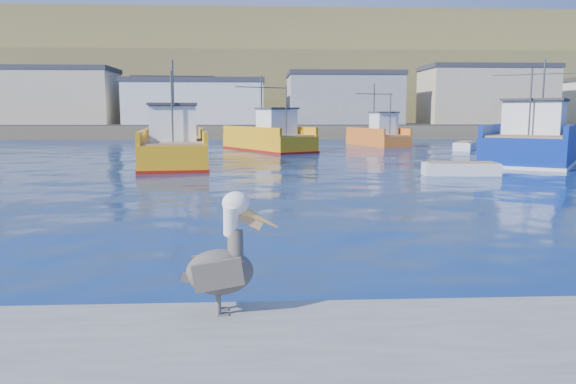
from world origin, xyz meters
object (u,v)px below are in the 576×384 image
at_px(trawler_yellow_a, 174,148).
at_px(trawler_blue, 537,144).
at_px(boat_orange, 379,135).
at_px(skiff_mid, 461,170).
at_px(trawler_yellow_b, 269,139).
at_px(pelican, 223,262).
at_px(skiff_far, 465,147).

relative_size(trawler_yellow_a, trawler_blue, 0.84).
bearing_deg(boat_orange, skiff_mid, -93.10).
xyz_separation_m(trawler_yellow_b, pelican, (-1.40, -40.34, 0.20)).
bearing_deg(trawler_yellow_b, skiff_far, 0.37).
relative_size(trawler_yellow_b, skiff_far, 2.55).
distance_m(trawler_yellow_a, skiff_far, 26.41).
xyz_separation_m(skiff_far, pelican, (-18.34, -40.45, 0.91)).
height_order(trawler_yellow_a, pelican, trawler_yellow_a).
bearing_deg(skiff_far, trawler_yellow_a, -150.64).
bearing_deg(trawler_yellow_b, pelican, -91.99).
relative_size(skiff_mid, pelican, 2.37).
relative_size(trawler_yellow_b, skiff_mid, 2.81).
distance_m(trawler_yellow_a, pelican, 27.90).
xyz_separation_m(trawler_yellow_a, skiff_mid, (15.51, -6.64, -0.78)).
height_order(trawler_yellow_b, trawler_blue, trawler_blue).
xyz_separation_m(trawler_yellow_b, trawler_blue, (17.28, -11.72, 0.18)).
distance_m(trawler_yellow_b, pelican, 40.36).
bearing_deg(trawler_blue, trawler_yellow_a, -177.28).
height_order(trawler_yellow_a, trawler_blue, trawler_blue).
height_order(trawler_yellow_b, pelican, trawler_yellow_b).
relative_size(skiff_far, pelican, 2.62).
xyz_separation_m(trawler_yellow_a, trawler_yellow_b, (6.08, 12.83, -0.05)).
bearing_deg(trawler_blue, skiff_far, 91.66).
relative_size(trawler_yellow_b, pelican, 6.67).
distance_m(trawler_yellow_b, skiff_mid, 21.65).
relative_size(trawler_yellow_b, boat_orange, 1.29).
bearing_deg(skiff_far, pelican, -114.39).
bearing_deg(pelican, trawler_yellow_a, 99.65).
distance_m(trawler_yellow_a, trawler_blue, 23.38).
xyz_separation_m(trawler_yellow_b, boat_orange, (10.86, 6.94, 0.02)).
bearing_deg(trawler_yellow_b, boat_orange, 32.58).
relative_size(trawler_yellow_a, boat_orange, 1.40).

